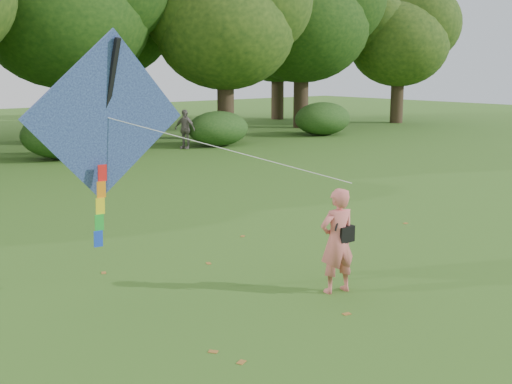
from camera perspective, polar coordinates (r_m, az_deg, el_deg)
ground at (r=10.07m, az=9.30°, el=-9.82°), size 100.00×100.00×0.00m
man_kite_flyer at (r=10.28m, az=7.23°, el=-4.32°), size 0.69×0.53×1.70m
bystander_right at (r=28.36m, az=-6.35°, el=5.58°), size 0.79×1.09×1.72m
crossbody_bag at (r=10.32m, az=7.81°, el=-3.64°), size 0.43×0.20×0.69m
flying_kite at (r=10.17m, az=-13.15°, el=6.27°), size 4.36×2.79×3.36m
fallen_leaves at (r=10.20m, az=-1.33°, el=-9.36°), size 10.53×6.75×0.01m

